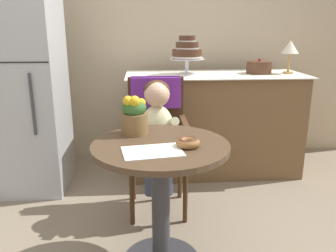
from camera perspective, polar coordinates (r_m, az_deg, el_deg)
name	(u,v)px	position (r m, az deg, el deg)	size (l,w,h in m)	color
back_wall	(150,21)	(3.56, -2.92, 16.77)	(4.80, 0.10, 2.70)	#C1AD8E
cafe_table	(161,181)	(1.89, -1.20, -8.96)	(0.72, 0.72, 0.72)	#4C3826
wicker_chair	(156,123)	(2.49, -1.89, 0.57)	(0.42, 0.45, 0.95)	#472D19
seated_child	(157,123)	(2.33, -1.75, 0.45)	(0.27, 0.32, 0.73)	beige
paper_napkin	(152,151)	(1.69, -2.57, -4.17)	(0.29, 0.20, 0.00)	white
donut_front	(188,142)	(1.75, 3.29, -2.64)	(0.12, 0.12, 0.04)	#936033
flower_vase	(134,115)	(1.94, -5.53, 1.81)	(0.15, 0.15, 0.22)	brown
display_counter	(214,123)	(3.19, 7.48, 0.45)	(1.56, 0.62, 0.90)	brown
tiered_cake_stand	(187,51)	(3.04, 3.12, 12.08)	(0.30, 0.30, 0.33)	silver
round_layer_cake	(259,67)	(3.21, 14.64, 9.26)	(0.22, 0.22, 0.13)	#4C2D1E
table_lamp	(290,48)	(3.26, 19.34, 11.87)	(0.15, 0.15, 0.28)	#B28C47
refrigerator	(20,86)	(3.00, -22.99, 6.07)	(0.64, 0.63, 1.70)	#B7BABF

